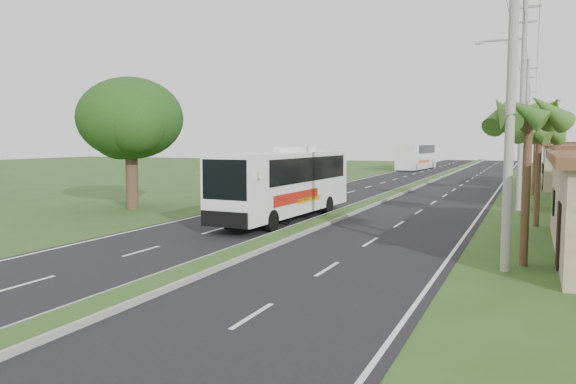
% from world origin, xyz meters
% --- Properties ---
extents(ground, '(180.00, 180.00, 0.00)m').
position_xyz_m(ground, '(0.00, 0.00, 0.00)').
color(ground, '#304A1B').
rests_on(ground, ground).
extents(road_asphalt, '(14.00, 160.00, 0.02)m').
position_xyz_m(road_asphalt, '(0.00, 20.00, 0.01)').
color(road_asphalt, black).
rests_on(road_asphalt, ground).
extents(median_strip, '(1.20, 160.00, 0.18)m').
position_xyz_m(median_strip, '(0.00, 20.00, 0.10)').
color(median_strip, gray).
rests_on(median_strip, ground).
extents(lane_edge_left, '(0.12, 160.00, 0.01)m').
position_xyz_m(lane_edge_left, '(-6.70, 20.00, 0.00)').
color(lane_edge_left, silver).
rests_on(lane_edge_left, ground).
extents(lane_edge_right, '(0.12, 160.00, 0.01)m').
position_xyz_m(lane_edge_right, '(6.70, 20.00, 0.00)').
color(lane_edge_right, silver).
rests_on(lane_edge_right, ground).
extents(palm_verge_a, '(2.40, 2.40, 5.45)m').
position_xyz_m(palm_verge_a, '(9.00, 3.00, 4.74)').
color(palm_verge_a, '#473321').
rests_on(palm_verge_a, ground).
extents(palm_verge_b, '(2.40, 2.40, 5.05)m').
position_xyz_m(palm_verge_b, '(9.40, 12.00, 4.36)').
color(palm_verge_b, '#473321').
rests_on(palm_verge_b, ground).
extents(palm_verge_c, '(2.40, 2.40, 5.85)m').
position_xyz_m(palm_verge_c, '(8.80, 19.00, 5.12)').
color(palm_verge_c, '#473321').
rests_on(palm_verge_c, ground).
extents(palm_verge_d, '(2.40, 2.40, 5.25)m').
position_xyz_m(palm_verge_d, '(9.30, 28.00, 4.55)').
color(palm_verge_d, '#473321').
rests_on(palm_verge_d, ground).
extents(shade_tree, '(6.30, 6.00, 7.54)m').
position_xyz_m(shade_tree, '(-12.11, 10.02, 5.03)').
color(shade_tree, '#473321').
rests_on(shade_tree, ground).
extents(utility_pole_a, '(1.60, 0.28, 11.00)m').
position_xyz_m(utility_pole_a, '(8.50, 2.00, 5.67)').
color(utility_pole_a, gray).
rests_on(utility_pole_a, ground).
extents(utility_pole_b, '(3.20, 0.28, 12.00)m').
position_xyz_m(utility_pole_b, '(8.47, 18.00, 6.26)').
color(utility_pole_b, gray).
rests_on(utility_pole_b, ground).
extents(utility_pole_c, '(1.60, 0.28, 11.00)m').
position_xyz_m(utility_pole_c, '(8.50, 38.00, 5.67)').
color(utility_pole_c, gray).
rests_on(utility_pole_c, ground).
extents(utility_pole_d, '(1.60, 0.28, 10.50)m').
position_xyz_m(utility_pole_d, '(8.50, 58.00, 5.42)').
color(utility_pole_d, gray).
rests_on(utility_pole_d, ground).
extents(coach_bus_main, '(2.79, 11.29, 3.62)m').
position_xyz_m(coach_bus_main, '(-2.02, 9.37, 1.99)').
color(coach_bus_main, white).
rests_on(coach_bus_main, ground).
extents(coach_bus_far, '(3.33, 11.85, 3.41)m').
position_xyz_m(coach_bus_far, '(-5.20, 60.29, 1.93)').
color(coach_bus_far, white).
rests_on(coach_bus_far, ground).
extents(motorcyclist, '(1.74, 0.71, 2.43)m').
position_xyz_m(motorcyclist, '(-1.81, 7.76, 0.91)').
color(motorcyclist, black).
rests_on(motorcyclist, ground).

